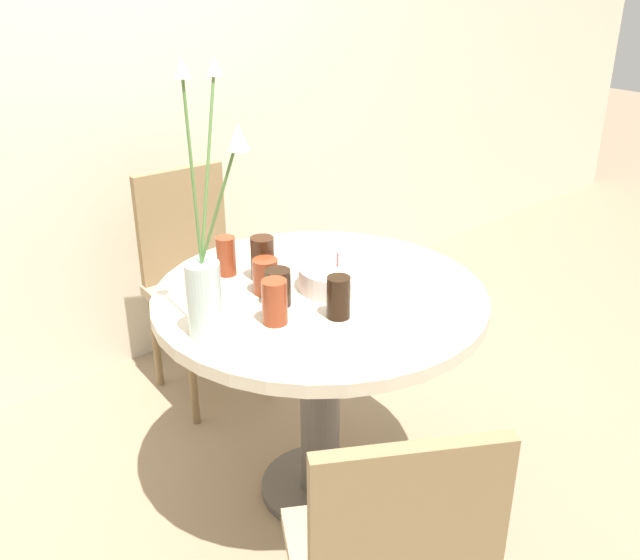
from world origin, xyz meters
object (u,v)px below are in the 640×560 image
chair_left_flank (197,270)px  drink_glass_2 (275,302)px  side_plate (286,248)px  drink_glass_0 (226,256)px  drink_glass_3 (278,287)px  flower_vase (207,266)px  drink_glass_4 (265,276)px  drink_glass_1 (263,258)px  drink_glass_5 (338,297)px  birthday_cake (337,277)px

chair_left_flank → drink_glass_2: chair_left_flank is taller
side_plate → drink_glass_0: drink_glass_0 is taller
chair_left_flank → drink_glass_3: chair_left_flank is taller
flower_vase → drink_glass_3: (0.24, 0.01, -0.14)m
drink_glass_4 → drink_glass_1: bearing=57.5°
drink_glass_3 → flower_vase: bearing=-177.5°
drink_glass_3 → drink_glass_5: bearing=-65.1°
drink_glass_3 → drink_glass_4: bearing=76.3°
side_plate → drink_glass_4: bearing=-138.8°
flower_vase → drink_glass_4: flower_vase is taller
drink_glass_0 → drink_glass_5: (0.07, -0.45, -0.00)m
chair_left_flank → drink_glass_5: (-0.14, -1.00, 0.30)m
chair_left_flank → drink_glass_1: (-0.15, -0.66, 0.31)m
drink_glass_0 → drink_glass_1: bearing=-57.1°
side_plate → flower_vase: bearing=-148.1°
drink_glass_3 → drink_glass_5: 0.19m
side_plate → drink_glass_2: drink_glass_2 is taller
flower_vase → drink_glass_5: bearing=-26.8°
flower_vase → drink_glass_5: (0.32, -0.16, -0.14)m
birthday_cake → drink_glass_3: (-0.21, 0.03, 0.02)m
chair_left_flank → birthday_cake: chair_left_flank is taller
drink_glass_0 → drink_glass_5: 0.45m
drink_glass_0 → chair_left_flank: bearing=68.8°
birthday_cake → drink_glass_0: 0.36m
drink_glass_0 → drink_glass_1: (0.07, -0.10, 0.01)m
birthday_cake → drink_glass_3: bearing=172.0°
side_plate → drink_glass_2: bearing=-131.9°
chair_left_flank → drink_glass_0: (-0.22, -0.55, 0.30)m
flower_vase → side_plate: 0.64m
drink_glass_4 → chair_left_flank: bearing=74.7°
flower_vase → drink_glass_1: bearing=30.1°
drink_glass_5 → drink_glass_4: bearing=102.7°
drink_glass_0 → drink_glass_4: (0.01, -0.19, -0.01)m
drink_glass_5 → drink_glass_3: bearing=114.9°
drink_glass_2 → drink_glass_3: size_ratio=1.17×
side_plate → drink_glass_5: size_ratio=1.53×
drink_glass_1 → drink_glass_2: 0.29m
birthday_cake → side_plate: bearing=78.4°
chair_left_flank → drink_glass_0: bearing=-106.0°
flower_vase → drink_glass_0: 0.40m
side_plate → drink_glass_2: (-0.35, -0.39, 0.06)m
drink_glass_5 → side_plate: bearing=67.8°
chair_left_flank → drink_glass_5: 1.06m
flower_vase → side_plate: (0.52, 0.32, -0.19)m
drink_glass_1 → drink_glass_2: (-0.15, -0.25, -0.00)m
birthday_cake → drink_glass_0: bearing=123.1°
side_plate → drink_glass_1: (-0.20, -0.14, 0.06)m
birthday_cake → side_plate: (0.07, 0.34, -0.03)m
birthday_cake → drink_glass_3: 0.21m
flower_vase → drink_glass_2: size_ratio=5.56×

